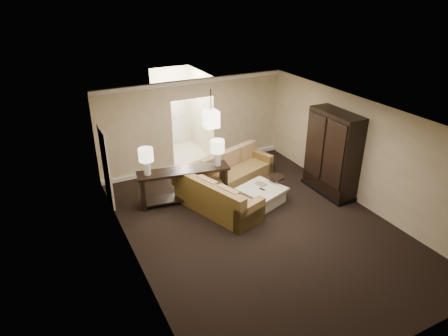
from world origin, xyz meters
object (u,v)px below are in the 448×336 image
console_table (184,182)px  drink_table (276,181)px  coffee_table (262,195)px  sectional_sofa (226,183)px  person (164,124)px  armoire (333,155)px

console_table → drink_table: console_table is taller
coffee_table → console_table: size_ratio=0.54×
sectional_sofa → console_table: console_table is taller
sectional_sofa → console_table: bearing=149.3°
sectional_sofa → drink_table: 1.37m
person → armoire: bearing=145.1°
sectional_sofa → drink_table: size_ratio=5.88×
armoire → drink_table: armoire is taller
drink_table → armoire: bearing=-20.8°
armoire → person: armoire is taller
armoire → drink_table: size_ratio=4.20×
coffee_table → armoire: bearing=-9.8°
drink_table → person: 4.75m
console_table → drink_table: 2.53m
sectional_sofa → console_table: 1.19m
sectional_sofa → armoire: size_ratio=1.40×
console_table → drink_table: size_ratio=4.44×
coffee_table → person: person is taller
coffee_table → person: 4.80m
sectional_sofa → person: 3.92m
coffee_table → armoire: (2.01, -0.35, 0.91)m
coffee_table → sectional_sofa: bearing=131.8°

